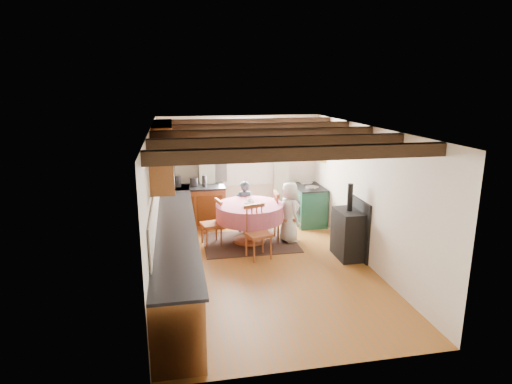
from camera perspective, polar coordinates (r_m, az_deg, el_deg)
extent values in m
cube|color=#96561C|center=(7.56, 1.16, -9.97)|extent=(3.60, 5.50, 0.00)
cube|color=white|center=(6.93, 1.26, 8.45)|extent=(3.60, 5.50, 0.00)
cube|color=silver|center=(9.78, -2.16, 3.05)|extent=(3.60, 0.00, 2.40)
cube|color=silver|center=(4.65, 8.42, -10.05)|extent=(3.60, 0.00, 2.40)
cube|color=silver|center=(7.01, -13.34, -1.87)|extent=(0.00, 5.50, 2.40)
cube|color=silver|center=(7.72, 14.40, -0.46)|extent=(0.00, 5.50, 2.40)
cube|color=black|center=(5.02, 6.08, 5.10)|extent=(3.60, 0.16, 0.16)
cube|color=black|center=(5.97, 3.29, 6.62)|extent=(3.60, 0.16, 0.16)
cube|color=black|center=(6.94, 1.26, 7.71)|extent=(3.60, 0.16, 0.16)
cube|color=black|center=(7.91, -0.28, 8.53)|extent=(3.60, 0.16, 0.16)
cube|color=black|center=(8.89, -1.48, 9.16)|extent=(3.60, 0.16, 0.16)
cube|color=beige|center=(7.30, -13.10, -1.22)|extent=(0.02, 4.50, 0.55)
cube|color=beige|center=(9.67, -8.02, 2.78)|extent=(1.40, 0.02, 0.55)
cube|color=brown|center=(7.24, -10.61, -7.55)|extent=(0.60, 5.30, 0.88)
cube|color=brown|center=(9.57, -8.07, -2.02)|extent=(1.30, 0.60, 0.88)
cube|color=black|center=(7.09, -10.62, -4.09)|extent=(0.64, 5.30, 0.04)
cube|color=black|center=(9.43, -8.16, 0.63)|extent=(1.30, 0.64, 0.04)
cube|color=brown|center=(8.02, -12.12, 5.70)|extent=(0.34, 1.80, 0.90)
cube|color=brown|center=(6.55, -12.30, 3.36)|extent=(0.34, 0.90, 0.70)
cube|color=white|center=(9.71, -1.58, 5.37)|extent=(1.34, 0.03, 1.54)
cube|color=white|center=(9.72, -1.59, 5.38)|extent=(1.20, 0.01, 1.40)
cube|color=silver|center=(9.62, -6.48, 2.17)|extent=(0.35, 0.10, 2.10)
cube|color=silver|center=(9.89, 3.39, 2.57)|extent=(0.35, 0.10, 2.10)
cylinder|color=black|center=(9.56, -1.52, 8.85)|extent=(2.00, 0.03, 0.03)
cube|color=gold|center=(9.69, 8.68, 5.80)|extent=(0.04, 0.50, 0.60)
cylinder|color=silver|center=(9.88, 3.90, 6.08)|extent=(0.30, 0.02, 0.30)
cube|color=#35231A|center=(8.67, -0.83, -6.66)|extent=(1.83, 1.42, 0.01)
imported|color=#2F3E44|center=(9.12, -1.59, -1.94)|extent=(0.42, 0.29, 1.11)
imported|color=silver|center=(8.59, 4.45, -2.68)|extent=(0.49, 0.65, 1.21)
imported|color=silver|center=(8.23, -1.05, -1.79)|extent=(0.24, 0.24, 0.05)
imported|color=silver|center=(8.41, -0.86, -1.43)|extent=(0.26, 0.26, 0.06)
imported|color=silver|center=(8.40, -0.83, -1.31)|extent=(0.14, 0.14, 0.09)
cylinder|color=#262628|center=(9.42, -10.28, 1.39)|extent=(0.14, 0.14, 0.24)
cylinder|color=#262628|center=(9.43, -8.20, 1.34)|extent=(0.17, 0.17, 0.19)
cylinder|color=#262628|center=(9.31, -6.84, 1.41)|extent=(0.09, 0.09, 0.25)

